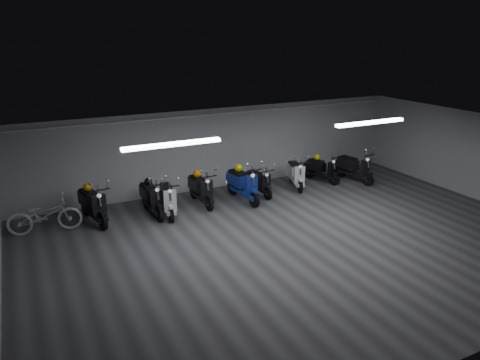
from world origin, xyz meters
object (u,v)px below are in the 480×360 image
bicycle (44,211)px  helmet_2 (239,168)px  scooter_8 (355,163)px  scooter_7 (322,165)px  helmet_4 (88,187)px  scooter_5 (259,178)px  helmet_1 (197,173)px  scooter_4 (243,179)px  scooter_1 (152,193)px  scooter_0 (92,199)px  scooter_3 (201,184)px  helmet_0 (317,157)px  scooter_2 (168,193)px  helmet_3 (148,181)px  scooter_6 (296,169)px

bicycle → helmet_2: bearing=-83.1°
scooter_8 → scooter_7: bearing=144.6°
helmet_4 → scooter_5: bearing=-3.4°
helmet_2 → scooter_8: bearing=-3.6°
scooter_7 → helmet_4: bearing=161.9°
scooter_5 → scooter_8: 3.83m
helmet_1 → scooter_8: bearing=-5.4°
scooter_4 → scooter_1: bearing=172.1°
scooter_0 → helmet_1: 3.31m
scooter_3 → helmet_1: 0.39m
helmet_2 → scooter_4: bearing=-85.3°
helmet_1 → helmet_4: (-3.34, 0.05, 0.05)m
helmet_0 → bicycle: bearing=-177.0°
scooter_4 → scooter_8: (4.55, -0.01, -0.05)m
helmet_2 → helmet_4: (-4.67, 0.31, -0.03)m
scooter_2 → bicycle: bearing=-175.0°
scooter_1 → scooter_3: scooter_1 is taller
helmet_0 → helmet_3: helmet_3 is taller
scooter_4 → bicycle: (-5.94, 0.22, -0.13)m
scooter_1 → scooter_7: 6.43m
scooter_1 → scooter_7: size_ratio=1.11×
scooter_6 → scooter_3: bearing=-160.4°
scooter_6 → helmet_0: (1.12, 0.34, 0.24)m
scooter_1 → helmet_1: bearing=10.5°
helmet_2 → helmet_3: size_ratio=1.15×
scooter_1 → scooter_2: 0.48m
scooter_6 → helmet_1: bearing=-164.4°
scooter_5 → scooter_6: scooter_6 is taller
scooter_6 → helmet_2: 2.33m
scooter_4 → scooter_5: size_ratio=1.23×
scooter_6 → helmet_1: (-3.62, 0.18, 0.31)m
scooter_2 → helmet_2: bearing=17.2°
scooter_3 → helmet_1: scooter_3 is taller
helmet_0 → helmet_2: bearing=-172.8°
scooter_4 → helmet_1: size_ratio=7.55×
bicycle → scooter_2: bearing=-88.3°
helmet_1 → scooter_0: bearing=-176.3°
scooter_0 → helmet_0: (8.03, 0.38, 0.18)m
scooter_3 → helmet_4: (-3.35, 0.30, 0.34)m
scooter_2 → scooter_5: size_ratio=1.12×
helmet_0 → helmet_1: 4.74m
scooter_2 → helmet_0: size_ratio=7.73×
scooter_3 → scooter_4: 1.37m
scooter_1 → helmet_0: size_ratio=7.93×
scooter_1 → scooter_7: (6.42, 0.32, -0.07)m
scooter_4 → helmet_4: 4.74m
scooter_5 → scooter_6: bearing=-0.8°
scooter_4 → scooter_5: bearing=15.6°
helmet_2 → scooter_3: bearing=179.4°
helmet_4 → scooter_6: bearing=-1.9°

